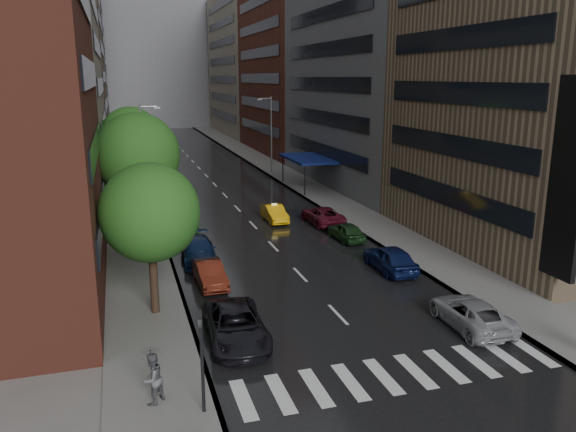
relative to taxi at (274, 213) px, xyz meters
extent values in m
plane|color=gray|center=(-1.94, -22.65, -0.67)|extent=(220.00, 220.00, 0.00)
cube|color=black|center=(-1.94, 27.35, -0.66)|extent=(14.00, 140.00, 0.01)
cube|color=gray|center=(-10.94, 27.35, -0.59)|extent=(4.00, 140.00, 0.15)
cube|color=gray|center=(7.06, 27.35, -0.59)|extent=(4.00, 140.00, 0.15)
cube|color=silver|center=(-8.04, -24.65, -0.66)|extent=(0.55, 2.80, 0.01)
cube|color=silver|center=(-6.64, -24.65, -0.66)|extent=(0.55, 2.80, 0.01)
cube|color=silver|center=(-5.24, -24.65, -0.66)|extent=(0.55, 2.80, 0.01)
cube|color=silver|center=(-3.84, -24.65, -0.66)|extent=(0.55, 2.80, 0.01)
cube|color=silver|center=(-2.44, -24.65, -0.66)|extent=(0.55, 2.80, 0.01)
cube|color=silver|center=(-1.04, -24.65, -0.66)|extent=(0.55, 2.80, 0.01)
cube|color=silver|center=(0.36, -24.65, -0.66)|extent=(0.55, 2.80, 0.01)
cube|color=silver|center=(1.76, -24.65, -0.66)|extent=(0.55, 2.80, 0.01)
cube|color=silver|center=(3.16, -24.65, -0.66)|extent=(0.55, 2.80, 0.01)
cube|color=silver|center=(4.56, -24.65, -0.66)|extent=(0.55, 2.80, 0.01)
cube|color=maroon|center=(-16.94, -10.65, 12.33)|extent=(8.00, 20.00, 26.00)
cube|color=gray|center=(-16.94, 13.35, 16.33)|extent=(8.00, 28.00, 34.00)
cube|color=#937A5B|center=(-16.94, 41.35, 10.33)|extent=(8.00, 28.00, 22.00)
cube|color=slate|center=(-16.94, 71.35, 18.33)|extent=(8.00, 32.00, 38.00)
cube|color=#937A5B|center=(13.06, -10.65, 14.33)|extent=(8.00, 20.00, 30.00)
cube|color=slate|center=(13.06, 13.35, 11.33)|extent=(8.00, 28.00, 24.00)
cube|color=maroon|center=(13.06, 41.35, 17.33)|extent=(8.00, 28.00, 36.00)
cube|color=gray|center=(13.06, 71.35, 13.33)|extent=(8.00, 32.00, 28.00)
cube|color=black|center=(9.16, -20.65, 5.83)|extent=(0.30, 2.20, 10.00)
cube|color=slate|center=(-1.94, 95.35, 15.33)|extent=(40.00, 14.00, 32.00)
cylinder|color=#382619|center=(-10.54, -16.03, 1.41)|extent=(0.40, 0.40, 4.15)
sphere|color=#1E5116|center=(-10.54, -16.03, 4.52)|extent=(4.74, 4.74, 4.74)
cylinder|color=#382619|center=(-10.54, -3.43, 1.84)|extent=(0.40, 0.40, 5.02)
sphere|color=#1E5116|center=(-10.54, -3.43, 5.60)|extent=(5.73, 5.73, 5.73)
cylinder|color=#382619|center=(-10.54, 11.80, 1.74)|extent=(0.40, 0.40, 4.81)
sphere|color=#1E5116|center=(-10.54, 11.80, 5.35)|extent=(5.50, 5.50, 5.50)
imported|color=#EDA70C|center=(0.00, 0.00, 0.00)|extent=(1.43, 4.06, 1.34)
imported|color=black|center=(-7.34, -20.01, 0.09)|extent=(2.74, 5.53, 1.51)
imported|color=#5B1E12|center=(-7.34, -12.81, 0.01)|extent=(1.60, 4.17, 1.36)
imported|color=#0D1C3C|center=(-7.34, -8.41, 0.07)|extent=(2.28, 5.17, 1.47)
imported|color=#1A391B|center=(-7.34, -0.39, 0.13)|extent=(1.82, 4.90, 1.60)
imported|color=black|center=(-7.34, 4.70, 0.00)|extent=(1.65, 3.97, 1.34)
imported|color=silver|center=(-7.34, 11.02, 0.01)|extent=(2.28, 4.87, 1.35)
imported|color=white|center=(-7.34, 18.17, 0.07)|extent=(1.85, 4.35, 1.47)
imported|color=#99999E|center=(3.46, -21.73, 0.02)|extent=(2.51, 5.04, 1.37)
imported|color=#0F1946|center=(3.46, -13.55, 0.13)|extent=(1.99, 4.74, 1.60)
imported|color=#193719|center=(3.46, -6.72, 0.00)|extent=(1.75, 3.98, 1.33)
imported|color=#55111F|center=(3.46, -1.84, 0.03)|extent=(2.43, 5.04, 1.39)
imported|color=#515357|center=(-11.18, -24.15, 0.43)|extent=(1.16, 1.15, 1.89)
imported|color=black|center=(-11.18, -24.15, 1.13)|extent=(0.96, 0.98, 0.88)
cylinder|color=black|center=(-9.54, -25.19, 1.08)|extent=(0.12, 0.12, 3.20)
imported|color=black|center=(-9.54, -25.19, 2.48)|extent=(0.18, 0.15, 0.90)
cylinder|color=gray|center=(-9.74, 7.35, 3.98)|extent=(0.18, 0.18, 9.00)
cube|color=gray|center=(-8.34, 7.35, 8.18)|extent=(0.50, 0.22, 0.16)
cylinder|color=gray|center=(5.86, 22.35, 3.98)|extent=(0.18, 0.18, 9.00)
cube|color=gray|center=(4.46, 22.35, 8.18)|extent=(0.50, 0.22, 0.16)
cube|color=navy|center=(7.06, 12.35, 2.48)|extent=(4.00, 8.00, 0.25)
cylinder|color=black|center=(5.46, 8.55, 0.98)|extent=(0.12, 0.12, 3.00)
cylinder|color=black|center=(5.46, 16.15, 0.98)|extent=(0.12, 0.12, 3.00)
camera|label=1|loc=(-11.76, -42.49, 10.73)|focal=35.00mm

